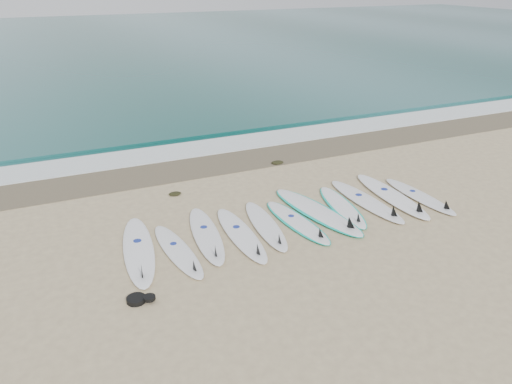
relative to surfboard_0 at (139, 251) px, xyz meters
name	(u,v)px	position (x,y,z in m)	size (l,w,h in m)	color
ground	(295,222)	(3.39, -0.05, -0.06)	(120.00, 120.00, 0.00)	tan
ocean	(92,43)	(3.39, 32.45, -0.05)	(120.00, 55.00, 0.03)	#1A5352
wet_sand_band	(227,162)	(3.39, 4.05, -0.06)	(120.00, 1.80, 0.01)	brown
foam_band	(211,147)	(3.39, 5.45, -0.04)	(120.00, 1.40, 0.04)	silver
wave_crest	(196,133)	(3.39, 6.95, -0.01)	(120.00, 1.00, 0.10)	#1A5352
surfboard_0	(139,251)	(0.00, 0.00, 0.00)	(0.97, 2.86, 0.36)	white
surfboard_1	(179,251)	(0.70, -0.32, -0.01)	(0.67, 2.35, 0.30)	white
surfboard_2	(207,235)	(1.40, 0.06, -0.01)	(0.88, 2.61, 0.33)	white
surfboard_3	(242,235)	(2.06, -0.22, -0.01)	(0.62, 2.57, 0.33)	white
surfboard_4	(266,226)	(2.69, -0.06, -0.01)	(0.78, 2.44, 0.31)	white
surfboard_5	(298,222)	(3.39, -0.17, -0.02)	(0.76, 2.39, 0.30)	white
surfboard_6	(318,211)	(4.04, 0.08, -0.01)	(1.17, 3.01, 0.37)	white
surfboard_7	(343,207)	(4.70, 0.08, -0.02)	(0.95, 2.40, 0.30)	white
surfboard_8	(367,201)	(5.38, 0.07, 0.00)	(0.63, 2.71, 0.34)	white
surfboard_9	(393,196)	(6.11, 0.06, 0.00)	(0.78, 2.90, 0.37)	white
surfboard_10	(421,197)	(6.72, -0.22, -0.01)	(0.52, 2.39, 0.30)	white
seaweed_near	(175,194)	(1.40, 2.42, -0.03)	(0.31, 0.24, 0.06)	black
seaweed_far	(277,162)	(4.64, 3.32, -0.03)	(0.36, 0.28, 0.07)	black
leash_coil	(139,299)	(-0.32, -1.53, -0.01)	(0.46, 0.36, 0.11)	black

